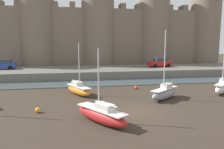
% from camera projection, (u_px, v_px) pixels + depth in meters
% --- Properties ---
extents(ground_plane, '(160.00, 160.00, 0.00)m').
position_uv_depth(ground_plane, '(136.00, 112.00, 17.88)').
color(ground_plane, '#382D23').
extents(water_channel, '(80.00, 4.50, 0.10)m').
position_uv_depth(water_channel, '(111.00, 83.00, 30.31)').
color(water_channel, '#47565B').
rests_on(water_channel, ground).
extents(quay_road, '(60.29, 10.00, 1.29)m').
position_uv_depth(quay_road, '(104.00, 72.00, 37.29)').
color(quay_road, '#666059').
rests_on(quay_road, ground).
extents(castle, '(55.74, 7.45, 21.38)m').
position_uv_depth(castle, '(98.00, 29.00, 45.33)').
color(castle, '#7A6B5B').
rests_on(castle, ground).
extents(sailboat_midflat_right, '(3.03, 4.44, 5.58)m').
position_uv_depth(sailboat_midflat_right, '(79.00, 89.00, 23.54)').
color(sailboat_midflat_right, orange).
rests_on(sailboat_midflat_right, ground).
extents(sailboat_midflat_centre, '(4.09, 3.53, 6.79)m').
position_uv_depth(sailboat_midflat_centre, '(165.00, 93.00, 21.72)').
color(sailboat_midflat_centre, gray).
rests_on(sailboat_midflat_centre, ground).
extents(sailboat_foreground_centre, '(3.73, 4.69, 5.21)m').
position_uv_depth(sailboat_foreground_centre, '(101.00, 115.00, 15.26)').
color(sailboat_foreground_centre, red).
rests_on(sailboat_foreground_centre, ground).
extents(sailboat_midflat_left, '(4.04, 3.71, 6.31)m').
position_uv_depth(sailboat_midflat_left, '(223.00, 87.00, 24.27)').
color(sailboat_midflat_left, silver).
rests_on(sailboat_midflat_left, ground).
extents(mooring_buoy_mid_mud, '(0.42, 0.42, 0.42)m').
position_uv_depth(mooring_buoy_mid_mud, '(136.00, 87.00, 26.53)').
color(mooring_buoy_mid_mud, '#E04C1E').
rests_on(mooring_buoy_mid_mud, ground).
extents(mooring_buoy_off_centre, '(0.44, 0.44, 0.44)m').
position_uv_depth(mooring_buoy_off_centre, '(38.00, 110.00, 17.55)').
color(mooring_buoy_off_centre, orange).
rests_on(mooring_buoy_off_centre, ground).
extents(car_quay_east, '(4.22, 2.13, 1.62)m').
position_uv_depth(car_quay_east, '(160.00, 62.00, 39.07)').
color(car_quay_east, red).
rests_on(car_quay_east, quay_road).
extents(car_quay_west, '(4.22, 2.13, 1.62)m').
position_uv_depth(car_quay_west, '(3.00, 64.00, 35.49)').
color(car_quay_west, '#263F99').
rests_on(car_quay_west, quay_road).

